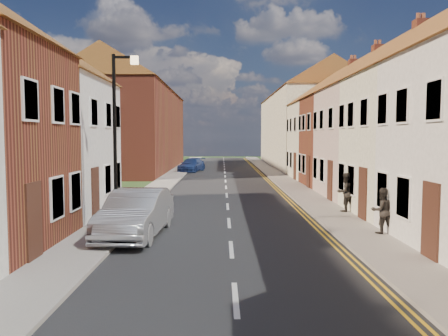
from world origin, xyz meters
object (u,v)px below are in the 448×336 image
pedestrian_right (382,211)px  car_mid (137,213)px  car_far (192,165)px  lamppost (117,132)px  pedestrian_right_b (345,192)px

pedestrian_right → car_mid: bearing=-9.3°
car_far → pedestrian_right: (8.30, -27.61, 0.25)m
lamppost → car_far: 27.45m
lamppost → car_mid: 2.83m
lamppost → pedestrian_right: bearing=-2.0°
pedestrian_right_b → car_mid: bearing=7.3°
car_mid → pedestrian_right_b: (8.26, 4.22, 0.17)m
lamppost → pedestrian_right_b: (8.91, 4.00, -2.57)m
car_mid → pedestrian_right_b: pedestrian_right_b is taller
pedestrian_right_b → pedestrian_right: bearing=70.2°
car_far → pedestrian_right: pedestrian_right is taller
lamppost → pedestrian_right_b: bearing=24.2°
lamppost → pedestrian_right: (8.91, -0.31, -2.65)m
car_mid → car_far: 27.51m
pedestrian_right_b → car_far: bearing=-90.2°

